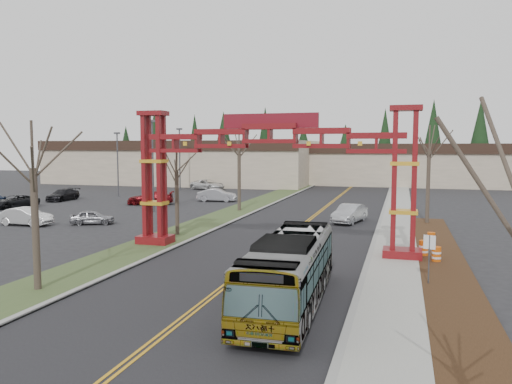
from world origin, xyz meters
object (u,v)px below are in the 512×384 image
at_px(parked_car_far_a, 217,195).
at_px(bare_tree_right_far, 429,151).
at_px(parked_car_mid_a, 150,198).
at_px(parked_car_far_c, 63,195).
at_px(parked_car_far_b, 208,185).
at_px(parked_car_near_b, 26,216).
at_px(barrel_mid, 424,249).
at_px(light_pole_far, 180,154).
at_px(bare_tree_median_mid, 177,172).
at_px(gateway_arch, 270,156).
at_px(barrel_south, 436,255).
at_px(transit_bus, 290,271).
at_px(barrel_north, 431,240).
at_px(parked_car_near_c, 14,202).
at_px(light_pole_mid, 118,159).
at_px(bare_tree_median_far, 239,149).
at_px(bare_tree_median_near, 33,169).
at_px(retail_building_east, 415,164).
at_px(parked_car_near_a, 93,217).
at_px(light_pole_near, 153,159).
at_px(retail_building_west, 187,162).
at_px(silver_sedan, 349,214).
at_px(street_sign, 429,250).

xyz_separation_m(parked_car_far_a, bare_tree_right_far, (23.34, -11.20, 5.44)).
bearing_deg(parked_car_mid_a, parked_car_far_c, -112.54).
bearing_deg(parked_car_mid_a, parked_car_far_b, 163.29).
distance_m(parked_car_near_b, parked_car_far_c, 19.52).
bearing_deg(barrel_mid, light_pole_far, 131.49).
xyz_separation_m(parked_car_mid_a, bare_tree_median_mid, (11.47, -17.17, 3.94)).
height_order(gateway_arch, parked_car_far_a, gateway_arch).
relative_size(light_pole_far, barrel_south, 9.83).
distance_m(transit_bus, barrel_mid, 12.54).
xyz_separation_m(parked_car_far_b, bare_tree_median_mid, (12.43, -36.85, 3.92)).
bearing_deg(bare_tree_median_mid, parked_car_far_b, 108.63).
bearing_deg(barrel_north, parked_car_near_c, 167.34).
distance_m(parked_car_near_c, light_pole_mid, 15.08).
xyz_separation_m(bare_tree_median_far, light_pole_mid, (-19.90, 9.54, -1.47)).
relative_size(parked_car_far_b, bare_tree_median_far, 0.64).
relative_size(transit_bus, parked_car_near_b, 2.35).
distance_m(bare_tree_median_near, barrel_south, 21.50).
bearing_deg(parked_car_far_b, gateway_arch, -133.43).
bearing_deg(retail_building_east, bare_tree_median_far, -112.27).
relative_size(parked_car_near_a, light_pole_far, 0.38).
height_order(parked_car_near_c, light_pole_far, light_pole_far).
relative_size(parked_car_near_c, parked_car_far_c, 1.02).
xyz_separation_m(parked_car_far_a, bare_tree_median_mid, (5.34, -22.21, 3.93)).
xyz_separation_m(gateway_arch, parked_car_near_c, (-31.90, 13.62, -5.30)).
relative_size(barrel_south, barrel_north, 0.98).
xyz_separation_m(parked_car_far_b, barrel_mid, (29.64, -39.35, -0.27)).
bearing_deg(light_pole_far, parked_car_far_a, -50.28).
xyz_separation_m(gateway_arch, barrel_south, (9.86, -0.50, -5.51)).
xyz_separation_m(bare_tree_right_far, light_pole_near, (-26.14, 0.62, -0.87)).
xyz_separation_m(parked_car_near_c, barrel_mid, (41.12, -12.69, -0.18)).
height_order(retail_building_west, parked_car_near_b, retail_building_west).
bearing_deg(retail_building_west, parked_car_far_c, -92.94).
height_order(parked_car_near_b, barrel_north, parked_car_near_b).
bearing_deg(parked_car_near_a, light_pole_mid, 3.74).
relative_size(silver_sedan, light_pole_near, 0.52).
height_order(bare_tree_median_near, light_pole_far, light_pole_far).
relative_size(parked_car_near_b, light_pole_near, 0.49).
bearing_deg(barrel_north, transit_bus, -113.45).
height_order(retail_building_west, light_pole_near, light_pole_near).
height_order(parked_car_near_c, bare_tree_right_far, bare_tree_right_far).
bearing_deg(bare_tree_right_far, parked_car_near_a, -163.15).
bearing_deg(parked_car_near_c, street_sign, -4.89).
bearing_deg(retail_building_east, parked_car_far_c, -135.68).
relative_size(parked_car_near_a, parked_car_far_b, 0.64).
xyz_separation_m(silver_sedan, street_sign, (5.61, -18.68, 0.94)).
bearing_deg(barrel_mid, parked_car_far_b, 126.99).
height_order(parked_car_mid_a, barrel_south, parked_car_mid_a).
distance_m(parked_car_far_c, bare_tree_median_mid, 29.90).
bearing_deg(light_pole_mid, bare_tree_median_mid, -50.47).
bearing_deg(parked_car_far_b, parked_car_near_b, -163.14).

